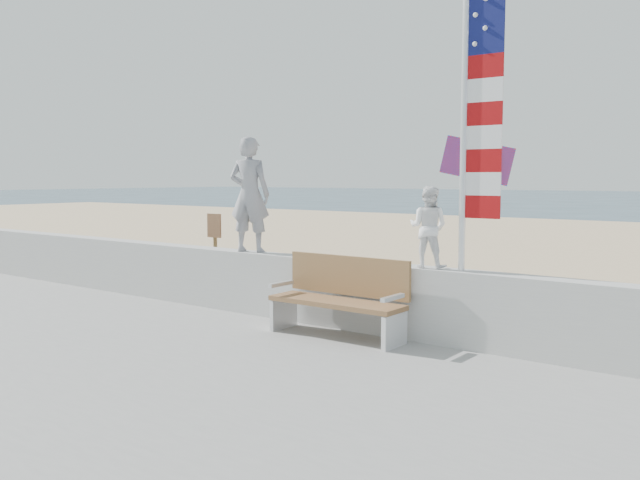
# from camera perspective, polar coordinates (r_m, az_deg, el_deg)

# --- Properties ---
(ground) EXTENTS (220.00, 220.00, 0.00)m
(ground) POSITION_cam_1_polar(r_m,az_deg,el_deg) (7.99, -9.10, -10.57)
(ground) COLOR #2C4859
(ground) RESTS_ON ground
(sand) EXTENTS (90.00, 40.00, 0.08)m
(sand) POSITION_cam_1_polar(r_m,az_deg,el_deg) (15.51, 15.62, -2.82)
(sand) COLOR #D5B98E
(sand) RESTS_ON ground
(seawall) EXTENTS (30.00, 0.35, 0.90)m
(seawall) POSITION_cam_1_polar(r_m,az_deg,el_deg) (9.32, -0.24, -4.25)
(seawall) COLOR beige
(seawall) RESTS_ON boardwalk
(adult) EXTENTS (0.71, 0.58, 1.69)m
(adult) POSITION_cam_1_polar(r_m,az_deg,el_deg) (9.99, -5.95, 3.83)
(adult) COLOR #939398
(adult) RESTS_ON seawall
(child) EXTENTS (0.53, 0.44, 0.99)m
(child) POSITION_cam_1_polar(r_m,az_deg,el_deg) (8.30, 9.12, 1.08)
(child) COLOR white
(child) RESTS_ON seawall
(bench) EXTENTS (1.80, 0.57, 1.00)m
(bench) POSITION_cam_1_polar(r_m,az_deg,el_deg) (8.53, 1.72, -4.74)
(bench) COLOR olive
(bench) RESTS_ON boardwalk
(flag) EXTENTS (0.50, 0.08, 3.50)m
(flag) POSITION_cam_1_polar(r_m,az_deg,el_deg) (8.07, 12.90, 10.98)
(flag) COLOR white
(flag) RESTS_ON seawall
(parafoil_kite) EXTENTS (1.14, 0.71, 0.77)m
(parafoil_kite) POSITION_cam_1_polar(r_m,az_deg,el_deg) (10.67, 13.22, 6.47)
(parafoil_kite) COLOR red
(parafoil_kite) RESTS_ON ground
(sign) EXTENTS (0.32, 0.07, 1.46)m
(sign) POSITION_cam_1_polar(r_m,az_deg,el_deg) (12.08, -8.84, -0.62)
(sign) COLOR brown
(sign) RESTS_ON sand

